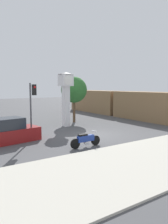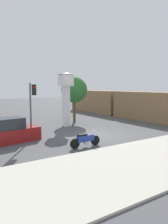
% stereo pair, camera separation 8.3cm
% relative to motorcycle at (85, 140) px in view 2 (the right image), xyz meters
% --- Properties ---
extents(ground_plane, '(120.00, 120.00, 0.00)m').
position_rel_motorcycle_xyz_m(ground_plane, '(2.78, 2.57, -0.50)').
color(ground_plane, '#4C4C4F').
extents(sidewalk_strip, '(36.00, 6.00, 0.10)m').
position_rel_motorcycle_xyz_m(sidewalk_strip, '(2.78, -4.00, -0.45)').
color(sidewalk_strip, '#BCB7A8').
rests_on(sidewalk_strip, ground_plane).
extents(motorcycle, '(2.33, 0.50, 1.03)m').
position_rel_motorcycle_xyz_m(motorcycle, '(0.00, 0.00, 0.00)').
color(motorcycle, black).
rests_on(motorcycle, ground_plane).
extents(clock_tower, '(1.42, 1.42, 5.47)m').
position_rel_motorcycle_xyz_m(clock_tower, '(2.67, 7.52, 3.12)').
color(clock_tower, white).
rests_on(clock_tower, ground_plane).
extents(freight_train, '(2.80, 21.55, 3.40)m').
position_rel_motorcycle_xyz_m(freight_train, '(12.89, 10.71, 1.20)').
color(freight_train, olive).
rests_on(freight_train, ground_plane).
extents(traffic_light, '(0.50, 0.35, 4.30)m').
position_rel_motorcycle_xyz_m(traffic_light, '(-2.24, 3.73, 2.46)').
color(traffic_light, '#47474C').
rests_on(traffic_light, ground_plane).
extents(street_tree, '(2.92, 2.92, 5.14)m').
position_rel_motorcycle_xyz_m(street_tree, '(4.68, 9.28, 3.17)').
color(street_tree, brown).
rests_on(street_tree, ground_plane).
extents(parked_car, '(4.43, 2.43, 1.80)m').
position_rel_motorcycle_xyz_m(parked_car, '(-3.92, 4.14, 0.26)').
color(parked_car, maroon).
rests_on(parked_car, ground_plane).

